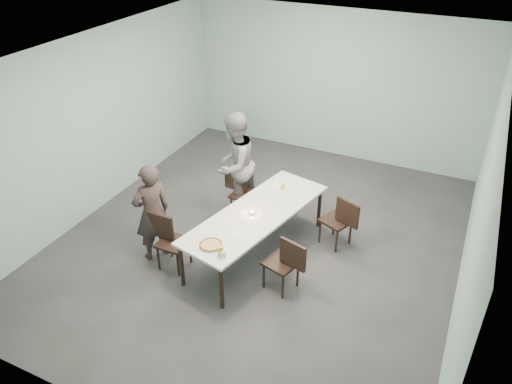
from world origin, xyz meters
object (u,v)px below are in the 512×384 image
at_px(chair_far_left, 241,190).
at_px(chair_far_right, 341,219).
at_px(chair_near_left, 168,237).
at_px(pizza, 211,245).
at_px(tealight, 252,213).
at_px(amber_tumbler, 283,186).
at_px(diner_far, 234,165).
at_px(table, 256,216).
at_px(diner_near, 152,213).
at_px(chair_near_right, 286,261).
at_px(water_tumbler, 223,254).
at_px(side_plate, 234,236).
at_px(beer_glass, 221,251).

bearing_deg(chair_far_left, chair_far_right, 2.75).
xyz_separation_m(chair_near_left, pizza, (0.84, -0.19, 0.27)).
bearing_deg(tealight, amber_tumbler, 81.37).
relative_size(chair_far_left, amber_tumbler, 10.88).
relative_size(chair_near_left, amber_tumbler, 10.88).
bearing_deg(diner_far, chair_far_left, 66.28).
height_order(table, pizza, pizza).
xyz_separation_m(table, diner_near, (-1.37, -0.70, 0.09)).
height_order(chair_near_right, water_tumbler, chair_near_right).
xyz_separation_m(chair_near_left, chair_near_right, (1.76, 0.23, 0.00)).
height_order(side_plate, tealight, tealight).
height_order(chair_far_right, beer_glass, beer_glass).
relative_size(chair_near_left, chair_far_left, 1.00).
bearing_deg(chair_near_left, chair_far_left, 77.41).
bearing_deg(tealight, water_tumbler, -85.01).
height_order(pizza, beer_glass, beer_glass).
bearing_deg(pizza, chair_near_right, 24.59).
bearing_deg(tealight, chair_near_right, -33.66).
xyz_separation_m(chair_far_left, beer_glass, (0.70, -1.97, 0.32)).
height_order(chair_near_left, pizza, chair_near_left).
relative_size(chair_near_right, amber_tumbler, 10.88).
height_order(chair_far_left, chair_far_right, same).
bearing_deg(side_plate, chair_near_right, 7.73).
relative_size(chair_far_left, side_plate, 4.83).
relative_size(chair_near_left, chair_near_right, 1.00).
height_order(side_plate, water_tumbler, water_tumbler).
bearing_deg(tealight, chair_near_left, -143.53).
bearing_deg(beer_glass, tealight, 93.00).
bearing_deg(beer_glass, table, 90.65).
xyz_separation_m(chair_near_right, pizza, (-0.93, -0.42, 0.27)).
bearing_deg(side_plate, beer_glass, -85.01).
relative_size(diner_near, tealight, 28.10).
height_order(diner_near, amber_tumbler, diner_near).
relative_size(table, chair_near_right, 3.14).
bearing_deg(beer_glass, diner_far, 112.76).
bearing_deg(chair_near_left, pizza, -13.10).
bearing_deg(diner_near, amber_tumbler, 167.05).
distance_m(chair_far_left, amber_tumbler, 0.83).
distance_m(chair_far_left, beer_glass, 2.11).
distance_m(chair_far_left, diner_far, 0.45).
xyz_separation_m(chair_near_left, diner_near, (-0.32, 0.10, 0.29)).
bearing_deg(diner_near, chair_near_right, 124.64).
distance_m(chair_near_left, amber_tumbler, 1.99).
bearing_deg(tealight, pizza, -100.02).
xyz_separation_m(pizza, water_tumbler, (0.26, -0.13, 0.03)).
bearing_deg(chair_far_right, diner_near, 52.97).
distance_m(chair_far_right, beer_glass, 2.17).
xyz_separation_m(chair_near_left, beer_glass, (1.06, -0.31, 0.32)).
xyz_separation_m(diner_near, diner_far, (0.52, 1.64, 0.13)).
bearing_deg(diner_far, pizza, 21.00).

